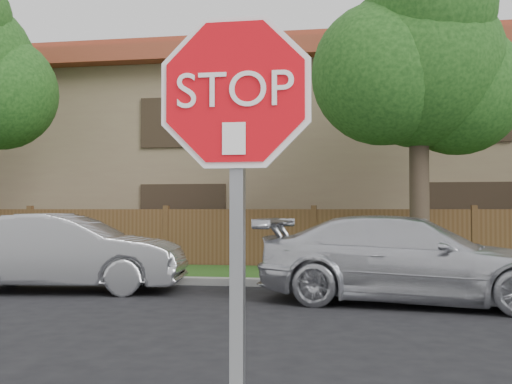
# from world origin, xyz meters

# --- Properties ---
(far_curb) EXTENTS (70.00, 0.30, 0.15)m
(far_curb) POSITION_xyz_m (0.00, 8.15, 0.07)
(far_curb) COLOR gray
(far_curb) RESTS_ON ground
(grass_strip) EXTENTS (70.00, 3.00, 0.12)m
(grass_strip) POSITION_xyz_m (0.00, 9.80, 0.06)
(grass_strip) COLOR #1E4714
(grass_strip) RESTS_ON ground
(fence) EXTENTS (70.00, 0.12, 1.60)m
(fence) POSITION_xyz_m (0.00, 11.40, 0.80)
(fence) COLOR #52351D
(fence) RESTS_ON ground
(apartment_building) EXTENTS (35.20, 9.20, 7.20)m
(apartment_building) POSITION_xyz_m (0.00, 17.00, 3.53)
(apartment_building) COLOR #886F54
(apartment_building) RESTS_ON ground
(tree_mid) EXTENTS (4.80, 3.90, 7.35)m
(tree_mid) POSITION_xyz_m (2.52, 9.57, 4.87)
(tree_mid) COLOR #382B21
(tree_mid) RESTS_ON ground
(stop_sign) EXTENTS (1.01, 0.13, 2.55)m
(stop_sign) POSITION_xyz_m (0.51, -1.48, 1.83)
(stop_sign) COLOR gray
(stop_sign) RESTS_ON sidewalk_near
(sedan_left) EXTENTS (4.78, 2.23, 1.52)m
(sedan_left) POSITION_xyz_m (-4.53, 6.72, 0.76)
(sedan_left) COLOR #9E9FA2
(sedan_left) RESTS_ON ground
(sedan_right) EXTENTS (5.37, 2.77, 1.49)m
(sedan_right) POSITION_xyz_m (1.98, 6.28, 0.75)
(sedan_right) COLOR silver
(sedan_right) RESTS_ON ground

